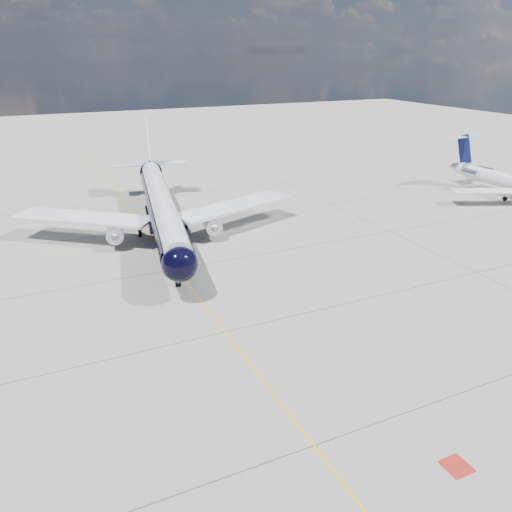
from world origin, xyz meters
name	(u,v)px	position (x,y,z in m)	size (l,w,h in m)	color
ground	(165,254)	(0.00, 30.00, 0.00)	(320.00, 320.00, 0.00)	gray
taxiway_centerline	(176,269)	(0.00, 25.00, 0.00)	(0.16, 160.00, 0.01)	#FFAF0D
red_marking	(457,466)	(6.80, -10.00, 0.00)	(1.60, 1.60, 0.01)	maroon
main_airliner	(161,204)	(1.75, 37.10, 4.13)	(37.31, 45.88, 13.31)	black
regional_jet	(510,181)	(58.65, 30.18, 2.94)	(23.94, 27.54, 9.33)	white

